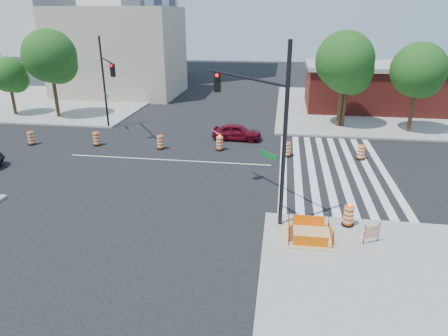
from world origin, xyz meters
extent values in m
plane|color=black|center=(0.00, 0.00, 0.00)|extent=(120.00, 120.00, 0.00)
cube|color=gray|center=(18.00, 18.00, 0.07)|extent=(22.00, 22.00, 0.15)
cube|color=gray|center=(-18.00, 18.00, 0.07)|extent=(22.00, 22.00, 0.15)
cube|color=silver|center=(7.80, 0.00, 0.01)|extent=(0.45, 13.50, 0.01)
cube|color=silver|center=(8.70, 0.00, 0.01)|extent=(0.45, 13.50, 0.01)
cube|color=silver|center=(9.60, 0.00, 0.01)|extent=(0.45, 13.50, 0.01)
cube|color=silver|center=(10.50, 0.00, 0.01)|extent=(0.45, 13.50, 0.01)
cube|color=silver|center=(11.40, 0.00, 0.01)|extent=(0.45, 13.50, 0.01)
cube|color=silver|center=(12.30, 0.00, 0.01)|extent=(0.45, 13.50, 0.01)
cube|color=silver|center=(13.20, 0.00, 0.01)|extent=(0.45, 13.50, 0.01)
cube|color=silver|center=(14.10, 0.00, 0.01)|extent=(0.45, 13.50, 0.01)
cube|color=silver|center=(0.00, 0.00, 0.01)|extent=(14.00, 0.12, 0.01)
cube|color=tan|center=(9.00, -9.00, 0.17)|extent=(2.20, 2.20, 0.05)
cube|color=#FF6105|center=(9.00, -9.90, 0.43)|extent=(1.44, 0.02, 0.55)
cube|color=#FF6105|center=(9.00, -8.10, 0.43)|extent=(1.44, 0.02, 0.55)
cube|color=#FF6105|center=(8.10, -9.00, 0.43)|extent=(0.02, 1.44, 0.55)
cube|color=#FF6105|center=(9.90, -9.00, 0.43)|extent=(0.02, 1.44, 0.55)
cylinder|color=black|center=(8.10, -9.90, 0.60)|extent=(0.04, 0.04, 0.90)
cylinder|color=black|center=(9.90, -9.90, 0.60)|extent=(0.04, 0.04, 0.90)
cylinder|color=black|center=(8.10, -8.10, 0.60)|extent=(0.04, 0.04, 0.90)
cylinder|color=black|center=(9.90, -8.10, 0.60)|extent=(0.04, 0.04, 0.90)
cube|color=maroon|center=(18.00, 18.00, 2.10)|extent=(16.00, 8.00, 4.20)
cube|color=gray|center=(18.00, 18.00, 4.40)|extent=(16.50, 8.50, 0.40)
cube|color=tan|center=(-12.00, 22.00, 5.00)|extent=(14.00, 10.00, 10.00)
imported|color=#5D0815|center=(4.10, 5.29, 0.65)|extent=(3.87, 1.69, 1.30)
cylinder|color=black|center=(7.70, -8.02, 4.28)|extent=(0.19, 0.19, 8.25)
cylinder|color=black|center=(5.61, -5.75, 6.55)|extent=(4.28, 4.64, 0.12)
cube|color=black|center=(4.14, -4.15, 6.03)|extent=(0.33, 0.29, 1.03)
sphere|color=#FF0C0C|center=(4.14, -4.33, 6.39)|extent=(0.19, 0.19, 0.19)
cube|color=#0C591E|center=(7.00, -7.26, 3.24)|extent=(0.87, 0.94, 0.26)
cylinder|color=black|center=(-7.38, 7.19, 3.90)|extent=(0.17, 0.17, 7.50)
cylinder|color=black|center=(-5.83, 4.85, 5.96)|extent=(3.19, 4.75, 0.11)
cube|color=black|center=(-4.74, 3.20, 5.49)|extent=(0.30, 0.26, 0.94)
sphere|color=#FF0C0C|center=(-4.74, 3.02, 5.82)|extent=(0.17, 0.17, 0.17)
cube|color=#0C591E|center=(-6.86, 6.41, 2.96)|extent=(0.65, 0.96, 0.23)
cylinder|color=black|center=(10.81, -7.71, 0.20)|extent=(0.57, 0.57, 0.09)
cylinder|color=#F04A05|center=(10.81, -7.71, 0.67)|extent=(0.46, 0.46, 0.90)
sphere|color=#FF990C|center=(10.81, -7.71, 1.19)|extent=(0.15, 0.15, 0.15)
cube|color=#F04A05|center=(11.57, -9.14, 0.81)|extent=(0.74, 0.39, 0.26)
cube|color=#F04A05|center=(11.57, -9.14, 0.51)|extent=(0.74, 0.39, 0.21)
cylinder|color=black|center=(11.25, -9.30, 0.62)|extent=(0.04, 0.04, 0.95)
cylinder|color=black|center=(11.89, -8.98, 0.62)|extent=(0.04, 0.04, 0.95)
cylinder|color=#382314|center=(-18.12, 10.00, 1.75)|extent=(0.30, 0.30, 3.51)
sphere|color=#123F12|center=(-18.12, 10.00, 3.94)|extent=(3.29, 3.29, 3.29)
sphere|color=#123F12|center=(-17.65, 10.28, 3.40)|extent=(2.41, 2.41, 2.41)
sphere|color=#123F12|center=(-18.50, 9.81, 3.61)|extent=(2.19, 2.19, 2.19)
cylinder|color=#382314|center=(-13.51, 9.78, 2.54)|extent=(0.33, 0.33, 5.08)
sphere|color=#123F12|center=(-13.51, 9.78, 5.72)|extent=(4.77, 4.77, 4.77)
sphere|color=#123F12|center=(-12.99, 10.09, 4.92)|extent=(3.49, 3.49, 3.49)
sphere|color=#123F12|center=(-13.92, 9.57, 5.24)|extent=(3.18, 3.18, 3.18)
cylinder|color=#382314|center=(12.41, 10.20, 2.54)|extent=(0.35, 0.35, 5.09)
sphere|color=#123F12|center=(12.41, 10.20, 5.72)|extent=(4.77, 4.77, 4.77)
sphere|color=#123F12|center=(12.95, 10.52, 4.93)|extent=(3.50, 3.50, 3.50)
sphere|color=#123F12|center=(11.97, 9.98, 5.24)|extent=(3.18, 3.18, 3.18)
cylinder|color=#382314|center=(12.76, 10.28, 2.23)|extent=(0.31, 0.31, 4.46)
sphere|color=#123F12|center=(12.76, 10.28, 5.02)|extent=(4.19, 4.19, 4.19)
sphere|color=#123F12|center=(13.25, 10.57, 4.32)|extent=(3.07, 3.07, 3.07)
sphere|color=#123F12|center=(12.37, 10.08, 4.60)|extent=(2.79, 2.79, 2.79)
cylinder|color=#382314|center=(18.01, 9.30, 2.29)|extent=(0.32, 0.32, 4.58)
sphere|color=#123F12|center=(18.01, 9.30, 5.15)|extent=(4.29, 4.29, 4.29)
sphere|color=#123F12|center=(18.52, 9.61, 4.44)|extent=(3.15, 3.15, 3.15)
sphere|color=#123F12|center=(17.60, 9.10, 4.72)|extent=(2.86, 2.86, 2.86)
cylinder|color=black|center=(-11.17, 1.76, 0.05)|extent=(0.60, 0.60, 0.10)
cylinder|color=#F04A05|center=(-11.17, 1.76, 0.55)|extent=(0.48, 0.48, 0.95)
cylinder|color=black|center=(-6.18, 2.31, 0.05)|extent=(0.60, 0.60, 0.10)
cylinder|color=#F04A05|center=(-6.18, 2.31, 0.55)|extent=(0.48, 0.48, 0.95)
cylinder|color=black|center=(-1.18, 2.20, 0.05)|extent=(0.60, 0.60, 0.10)
cylinder|color=#F04A05|center=(-1.18, 2.20, 0.55)|extent=(0.48, 0.48, 0.95)
cylinder|color=black|center=(3.17, 2.59, 0.05)|extent=(0.60, 0.60, 0.10)
cylinder|color=#F04A05|center=(3.17, 2.59, 0.55)|extent=(0.48, 0.48, 0.95)
sphere|color=#FF990C|center=(3.17, 2.59, 1.10)|extent=(0.16, 0.16, 0.16)
cylinder|color=black|center=(8.02, 1.93, 0.05)|extent=(0.60, 0.60, 0.10)
cylinder|color=#F04A05|center=(8.02, 1.93, 0.55)|extent=(0.48, 0.48, 0.95)
cylinder|color=black|center=(13.00, 2.05, 0.05)|extent=(0.60, 0.60, 0.10)
cylinder|color=#F04A05|center=(13.00, 2.05, 0.55)|extent=(0.48, 0.48, 0.95)
camera|label=1|loc=(7.52, -24.68, 9.38)|focal=32.00mm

